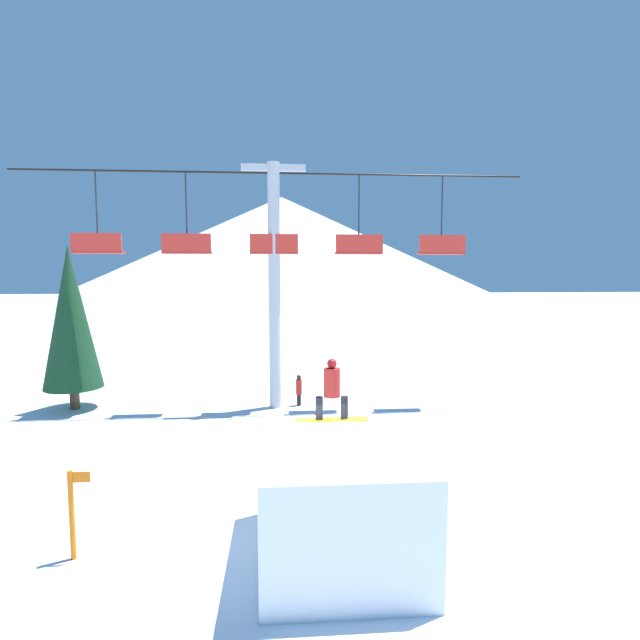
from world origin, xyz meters
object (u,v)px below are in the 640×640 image
object	(u,v)px
snow_ramp	(340,499)
distant_skier	(299,389)
trail_marker	(72,512)
snowboarder	(332,390)
pine_tree_near	(71,318)

from	to	relation	value
snow_ramp	distant_skier	xyz separation A→B (m)	(-0.39, 10.47, -0.41)
trail_marker	snowboarder	bearing A→B (deg)	13.57
snowboarder	trail_marker	xyz separation A→B (m)	(-4.88, -1.18, -1.90)
snowboarder	pine_tree_near	bearing A→B (deg)	134.26
snowboarder	trail_marker	world-z (taller)	snowboarder
pine_tree_near	trail_marker	bearing A→B (deg)	-68.40
trail_marker	distant_skier	size ratio (longest dim) A/B	1.36
snow_ramp	snowboarder	size ratio (longest dim) A/B	2.33
snow_ramp	distant_skier	world-z (taller)	snow_ramp
distant_skier	snowboarder	bearing A→B (deg)	-87.59
distant_skier	trail_marker	bearing A→B (deg)	-113.77
snowboarder	distant_skier	world-z (taller)	snowboarder
pine_tree_near	distant_skier	bearing A→B (deg)	-1.37
snowboarder	distant_skier	bearing A→B (deg)	92.41
snowboarder	trail_marker	bearing A→B (deg)	-166.43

